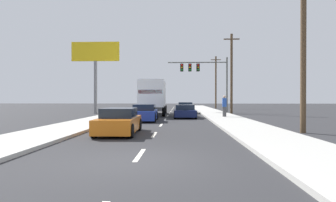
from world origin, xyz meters
TOP-DOWN VIEW (x-y plane):
  - ground_plane at (0.00, 25.00)m, footprint 140.00×140.00m
  - sidewalk_right at (5.10, 20.00)m, footprint 3.10×80.00m
  - sidewalk_left at (-5.10, 20.00)m, footprint 3.10×80.00m
  - lane_markings at (0.00, 23.48)m, footprint 0.14×57.00m
  - box_truck at (-1.52, 22.34)m, footprint 2.74×9.19m
  - car_blue at (-1.48, 14.30)m, footprint 1.99×4.19m
  - car_orange at (-1.76, 6.27)m, footprint 1.92×4.23m
  - car_gray at (1.85, 26.61)m, footprint 2.01×4.06m
  - car_navy at (1.67, 18.61)m, footprint 2.04×4.69m
  - traffic_signal_mast at (3.75, 28.79)m, footprint 7.54×0.69m
  - utility_pole_near at (7.42, 6.98)m, footprint 1.80×0.28m
  - utility_pole_mid at (7.11, 25.45)m, footprint 1.80×0.28m
  - utility_pole_far at (7.57, 43.53)m, footprint 1.80×0.28m
  - roadside_billboard at (-8.36, 24.64)m, footprint 5.45×0.36m
  - pedestrian_near_corner at (5.16, 17.90)m, footprint 0.38×0.38m

SIDE VIEW (x-z plane):
  - ground_plane at x=0.00m, z-range 0.00..0.00m
  - lane_markings at x=0.00m, z-range 0.00..0.01m
  - sidewalk_right at x=5.10m, z-range 0.00..0.14m
  - sidewalk_left at x=-5.10m, z-range 0.00..0.14m
  - car_navy at x=1.67m, z-range -0.05..1.13m
  - car_gray at x=1.85m, z-range -0.06..1.24m
  - car_orange at x=-1.76m, z-range -0.04..1.22m
  - car_blue at x=-1.48m, z-range -0.05..1.25m
  - pedestrian_near_corner at x=5.16m, z-range 0.15..2.01m
  - box_truck at x=-1.52m, z-range 0.29..3.78m
  - utility_pole_mid at x=7.11m, z-range 0.14..9.26m
  - utility_pole_far at x=7.57m, z-range 0.14..9.34m
  - utility_pole_near at x=7.42m, z-range 0.14..9.77m
  - traffic_signal_mast at x=3.75m, z-range 1.74..8.67m
  - roadside_billboard at x=-8.36m, z-range 1.99..10.15m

